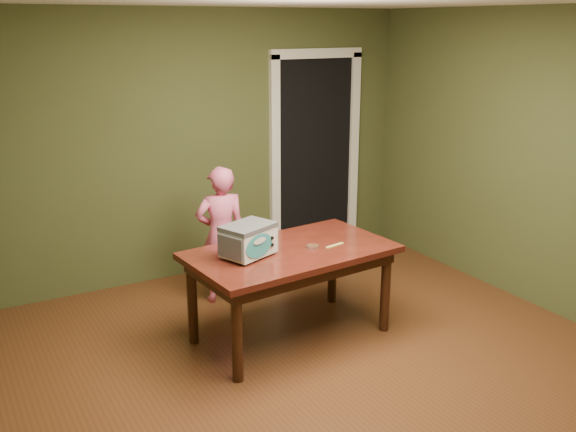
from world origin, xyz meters
The scene contains 8 objects.
floor centered at (0.00, 0.00, 0.00)m, with size 5.00×5.00×0.00m, color #5A2E19.
room_shell centered at (0.00, 0.00, 1.71)m, with size 4.52×5.02×2.61m.
doorway centered at (1.30, 2.78, 1.06)m, with size 1.10×0.66×2.25m.
dining_table centered at (0.02, 0.78, 0.65)m, with size 1.67×1.03×0.75m.
toy_oven centered at (-0.34, 0.80, 0.89)m, with size 0.47×0.40×0.25m.
baking_pan centered at (0.18, 0.72, 0.76)m, with size 0.10×0.10×0.02m.
spatula centered at (0.37, 0.68, 0.75)m, with size 0.18×0.03×0.01m, color #D3CD5C.
child centered at (-0.16, 1.71, 0.63)m, with size 0.46×0.30×1.26m, color #EA608D.
Camera 1 is at (-2.35, -3.32, 2.45)m, focal length 40.00 mm.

